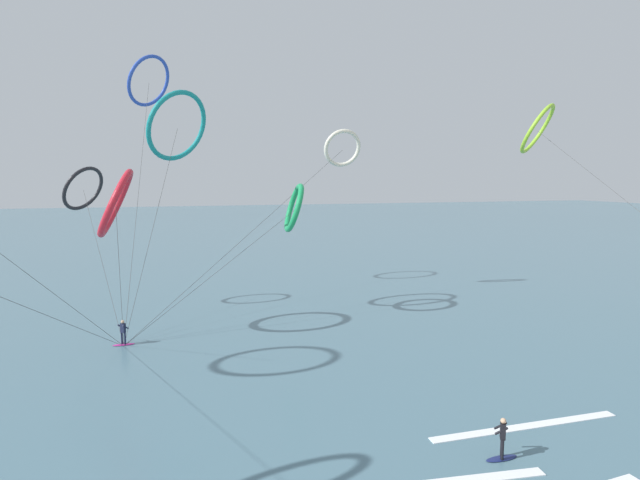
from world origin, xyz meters
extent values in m
cube|color=slate|center=(0.00, 105.76, 0.04)|extent=(400.00, 200.00, 0.08)
ellipsoid|color=navy|center=(3.93, 8.97, 0.11)|extent=(1.40, 0.40, 0.06)
cylinder|color=black|center=(3.85, 8.85, 0.54)|extent=(0.12, 0.12, 0.80)
cylinder|color=black|center=(4.01, 9.09, 0.54)|extent=(0.12, 0.12, 0.80)
cube|color=black|center=(3.93, 8.97, 1.25)|extent=(0.34, 0.38, 0.62)
sphere|color=tan|center=(3.93, 8.97, 1.67)|extent=(0.22, 0.22, 0.22)
cylinder|color=black|center=(3.81, 8.90, 1.30)|extent=(0.47, 0.35, 0.39)
cylinder|color=black|center=(4.05, 9.27, 1.30)|extent=(0.47, 0.35, 0.39)
ellipsoid|color=#CC288E|center=(-11.55, 27.81, 0.11)|extent=(1.40, 0.40, 0.06)
cylinder|color=#191E38|center=(-11.66, 27.90, 0.54)|extent=(0.12, 0.12, 0.80)
cylinder|color=#191E38|center=(-11.44, 27.72, 0.54)|extent=(0.12, 0.12, 0.80)
cube|color=#191E38|center=(-11.55, 27.81, 1.25)|extent=(0.37, 0.36, 0.62)
sphere|color=tan|center=(-11.55, 27.81, 1.67)|extent=(0.22, 0.22, 0.22)
cylinder|color=#191E38|center=(-11.72, 28.08, 1.30)|extent=(0.39, 0.44, 0.39)
cylinder|color=#191E38|center=(-11.38, 27.79, 1.30)|extent=(0.39, 0.44, 0.39)
torus|color=black|center=(-14.90, 37.27, 10.31)|extent=(3.94, 4.39, 3.61)
cylinder|color=#3F3F3F|center=(-13.23, 32.54, 5.09)|extent=(3.38, 9.48, 10.18)
torus|color=#2647B7|center=(-9.74, 42.91, 20.01)|extent=(5.00, 5.22, 4.52)
cylinder|color=#3F3F3F|center=(-10.64, 35.36, 9.93)|extent=(1.84, 15.12, 19.87)
torus|color=red|center=(-11.72, 28.90, 9.49)|extent=(2.55, 4.98, 4.68)
cylinder|color=#3F3F3F|center=(-11.63, 28.36, 4.63)|extent=(0.20, 1.11, 9.27)
torus|color=#8CC62D|center=(23.24, 30.83, 15.50)|extent=(5.48, 5.25, 4.37)
torus|color=#199351|center=(0.93, 30.83, 8.86)|extent=(1.92, 4.06, 3.88)
cylinder|color=#3F3F3F|center=(-5.31, 29.32, 4.32)|extent=(12.50, 3.04, 8.66)
torus|color=teal|center=(-7.55, 32.35, 14.96)|extent=(5.68, 5.40, 5.14)
cylinder|color=#3F3F3F|center=(-9.55, 30.08, 7.39)|extent=(4.04, 4.57, 14.79)
torus|color=silver|center=(7.17, 37.33, 13.91)|extent=(3.66, 1.78, 3.49)
cylinder|color=#3F3F3F|center=(-2.19, 32.57, 6.87)|extent=(18.74, 9.54, 13.75)
cube|color=white|center=(6.62, 10.83, 0.06)|extent=(9.38, 0.76, 0.12)
camera|label=1|loc=(-8.24, -6.53, 11.05)|focal=27.83mm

